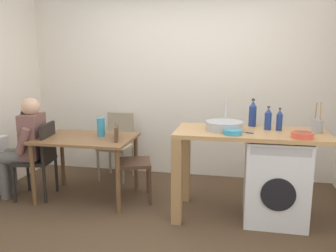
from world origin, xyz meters
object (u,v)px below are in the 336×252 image
at_px(chair_person_seat, 40,156).
at_px(bottle_squat_brown, 268,119).
at_px(washing_machine, 275,179).
at_px(bottle_clear_small, 279,120).
at_px(chair_opposite, 126,158).
at_px(mixing_bowl, 233,132).
at_px(dining_table, 86,145).
at_px(utensil_crock, 317,126).
at_px(bottle_tall_green, 253,114).
at_px(colander, 302,135).
at_px(vase, 101,127).
at_px(seated_person, 26,142).
at_px(chair_spare_by_wall, 118,142).

xyz_separation_m(chair_person_seat, bottle_squat_brown, (2.57, 0.05, 0.52)).
xyz_separation_m(washing_machine, bottle_clear_small, (0.02, 0.10, 0.59)).
height_order(chair_opposite, mixing_bowl, mixing_bowl).
height_order(dining_table, utensil_crock, utensil_crock).
xyz_separation_m(bottle_tall_green, mixing_bowl, (-0.20, -0.47, -0.11)).
relative_size(bottle_clear_small, colander, 1.15).
xyz_separation_m(chair_opposite, colander, (1.82, -0.39, 0.44)).
height_order(colander, vase, colander).
distance_m(seated_person, colander, 3.03).
bearing_deg(utensil_crock, mixing_bowl, -162.75).
bearing_deg(chair_opposite, colander, 59.47).
xyz_separation_m(seated_person, colander, (3.01, -0.25, 0.28)).
xyz_separation_m(chair_person_seat, chair_opposite, (1.03, 0.12, 0.00)).
relative_size(dining_table, seated_person, 0.92).
bearing_deg(bottle_tall_green, washing_machine, -48.85).
distance_m(dining_table, bottle_tall_green, 1.92).
bearing_deg(dining_table, mixing_bowl, -11.63).
relative_size(dining_table, bottle_squat_brown, 4.54).
bearing_deg(vase, seated_person, -166.03).
bearing_deg(chair_spare_by_wall, bottle_tall_green, 164.84).
xyz_separation_m(chair_person_seat, colander, (2.85, -0.28, 0.44)).
xyz_separation_m(bottle_tall_green, bottle_squat_brown, (0.15, -0.17, -0.03)).
xyz_separation_m(dining_table, chair_person_seat, (-0.55, -0.09, -0.14)).
xyz_separation_m(bottle_clear_small, utensil_crock, (0.35, -0.05, -0.03)).
distance_m(chair_spare_by_wall, bottle_clear_small, 2.25).
xyz_separation_m(chair_spare_by_wall, washing_machine, (2.01, -0.92, -0.08)).
xyz_separation_m(dining_table, colander, (2.30, -0.36, 0.31)).
bearing_deg(seated_person, bottle_clear_small, -97.24).
bearing_deg(colander, seated_person, 175.21).
height_order(washing_machine, mixing_bowl, mixing_bowl).
distance_m(chair_opposite, mixing_bowl, 1.33).
height_order(dining_table, vase, vase).
distance_m(chair_opposite, washing_machine, 1.65).
height_order(chair_opposite, seated_person, seated_person).
relative_size(chair_opposite, mixing_bowl, 5.16).
height_order(chair_person_seat, washing_machine, chair_person_seat).
distance_m(bottle_clear_small, vase, 2.00).
relative_size(chair_person_seat, seated_person, 0.75).
relative_size(chair_person_seat, chair_opposite, 1.00).
xyz_separation_m(chair_opposite, bottle_clear_small, (1.65, -0.07, 0.52)).
relative_size(washing_machine, utensil_crock, 2.87).
relative_size(dining_table, utensil_crock, 3.67).
bearing_deg(dining_table, utensil_crock, -2.19).
relative_size(bottle_squat_brown, vase, 1.11).
relative_size(chair_person_seat, bottle_clear_small, 3.92).
distance_m(chair_person_seat, seated_person, 0.23).
bearing_deg(colander, mixing_bowl, 178.17).
distance_m(seated_person, bottle_tall_green, 2.62).
relative_size(washing_machine, bottle_tall_green, 2.89).
relative_size(chair_opposite, seated_person, 0.75).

